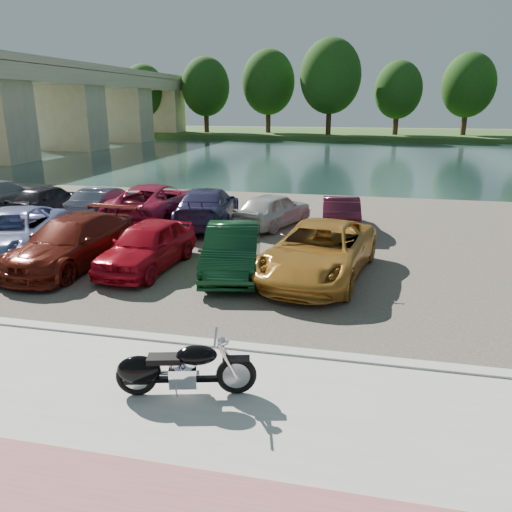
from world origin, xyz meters
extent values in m
plane|color=#595447|center=(0.00, 0.00, 0.00)|extent=(200.00, 200.00, 0.00)
cube|color=#B1ADA6|center=(0.00, -1.00, 0.05)|extent=(60.00, 6.00, 0.10)
cube|color=#B1ADA6|center=(0.00, 2.00, 0.07)|extent=(60.00, 0.30, 0.14)
cube|color=#3F3C33|center=(0.00, 11.00, 0.02)|extent=(60.00, 18.00, 0.04)
cube|color=#182C2B|center=(0.00, 40.00, 0.00)|extent=(120.00, 40.00, 0.00)
cube|color=#29481A|center=(0.00, 72.00, 0.30)|extent=(120.00, 24.00, 0.60)
cube|color=tan|center=(-28.00, 40.00, 7.20)|extent=(7.00, 56.00, 1.40)
cube|color=tan|center=(-28.00, 40.00, 8.20)|extent=(7.00, 56.00, 0.70)
cube|color=tan|center=(-28.00, 42.00, 3.60)|extent=(6.00, 4.00, 7.20)
cube|color=tan|center=(-28.00, 54.00, 3.60)|extent=(6.00, 4.00, 7.20)
cube|color=tan|center=(-28.00, 66.00, 3.60)|extent=(6.00, 4.00, 7.20)
cylinder|color=#382414|center=(-30.00, 64.60, 2.85)|extent=(0.70, 0.70, 4.50)
ellipsoid|color=#10330E|center=(-30.00, 64.60, 6.45)|extent=(6.30, 6.30, 7.56)
cylinder|color=#382414|center=(-21.00, 66.00, 3.08)|extent=(0.70, 0.70, 4.95)
ellipsoid|color=#10330E|center=(-21.00, 66.00, 7.04)|extent=(6.93, 6.93, 8.32)
cylinder|color=#382414|center=(-12.00, 67.40, 3.30)|extent=(0.70, 0.70, 5.40)
ellipsoid|color=#10330E|center=(-12.00, 67.40, 7.62)|extent=(7.56, 7.56, 9.07)
cylinder|color=#382414|center=(-3.00, 64.60, 3.52)|extent=(0.70, 0.70, 5.85)
ellipsoid|color=#10330E|center=(-3.00, 64.60, 8.21)|extent=(8.19, 8.19, 9.83)
cylinder|color=#382414|center=(6.00, 66.00, 2.85)|extent=(0.70, 0.70, 4.50)
ellipsoid|color=#10330E|center=(6.00, 66.00, 6.45)|extent=(6.30, 6.30, 7.56)
cylinder|color=#382414|center=(15.00, 67.40, 3.08)|extent=(0.70, 0.70, 4.95)
ellipsoid|color=#10330E|center=(15.00, 67.40, 7.04)|extent=(6.93, 6.93, 8.32)
torus|color=black|center=(0.67, 0.38, 0.44)|extent=(0.69, 0.28, 0.68)
torus|color=black|center=(-0.93, -0.03, 0.44)|extent=(0.69, 0.28, 0.68)
cylinder|color=#B2B2B7|center=(0.67, 0.38, 0.44)|extent=(0.46, 0.17, 0.46)
cylinder|color=#B2B2B7|center=(-0.93, -0.03, 0.44)|extent=(0.46, 0.17, 0.46)
cylinder|color=silver|center=(0.56, 0.24, 0.74)|extent=(0.33, 0.13, 0.63)
cylinder|color=silver|center=(0.51, 0.44, 0.74)|extent=(0.33, 0.13, 0.63)
cylinder|color=silver|center=(0.35, 0.30, 1.13)|extent=(0.22, 0.74, 0.04)
sphere|color=silver|center=(0.45, 0.32, 1.05)|extent=(0.19, 0.19, 0.16)
sphere|color=silver|center=(0.52, 0.34, 1.05)|extent=(0.13, 0.13, 0.11)
cube|color=black|center=(0.67, 0.38, 0.75)|extent=(0.47, 0.25, 0.06)
cube|color=black|center=(-0.13, 0.17, 0.38)|extent=(1.19, 0.39, 0.08)
cube|color=silver|center=(-0.18, 0.16, 0.45)|extent=(0.51, 0.42, 0.34)
cylinder|color=silver|center=(-0.08, 0.19, 0.65)|extent=(0.28, 0.23, 0.27)
cylinder|color=silver|center=(-0.27, 0.14, 0.65)|extent=(0.28, 0.23, 0.27)
ellipsoid|color=black|center=(0.05, 0.22, 0.82)|extent=(0.75, 0.51, 0.32)
cube|color=black|center=(-0.47, 0.09, 0.76)|extent=(0.60, 0.41, 0.10)
ellipsoid|color=black|center=(-0.88, -0.01, 0.56)|extent=(0.79, 0.50, 0.50)
cube|color=black|center=(-0.93, -0.03, 0.49)|extent=(0.43, 0.27, 0.30)
cylinder|color=silver|center=(-0.51, 0.24, 0.32)|extent=(1.09, 0.35, 0.09)
cylinder|color=silver|center=(-0.51, 0.24, 0.40)|extent=(1.09, 0.35, 0.09)
cylinder|color=#B2B2B7|center=(-0.23, -0.04, 0.23)|extent=(0.06, 0.14, 0.22)
imported|color=#8D98CD|center=(-8.36, 6.53, 0.79)|extent=(3.89, 5.89, 1.50)
imported|color=#5C160D|center=(-5.93, 6.16, 0.77)|extent=(2.35, 5.16, 1.46)
imported|color=#AE0B1B|center=(-3.61, 6.41, 0.75)|extent=(1.94, 4.27, 1.42)
imported|color=black|center=(-1.04, 6.53, 0.74)|extent=(2.21, 4.42, 1.39)
imported|color=#B77D2A|center=(1.41, 6.76, 0.79)|extent=(3.34, 5.76, 1.51)
imported|color=black|center=(-10.94, 12.34, 0.73)|extent=(1.84, 4.12, 1.37)
imported|color=#595A6A|center=(-8.34, 12.52, 0.70)|extent=(1.46, 4.00, 1.31)
imported|color=#9D1A3A|center=(-6.02, 12.46, 0.80)|extent=(2.61, 5.54, 1.53)
imported|color=#2E2B53|center=(-3.59, 12.08, 0.79)|extent=(2.81, 5.43, 1.51)
imported|color=#B9BAB5|center=(-0.96, 12.42, 0.72)|extent=(2.95, 4.32, 1.37)
imported|color=#42111F|center=(1.67, 12.60, 0.69)|extent=(1.72, 4.06, 1.30)
camera|label=1|loc=(2.57, -6.70, 4.76)|focal=35.00mm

